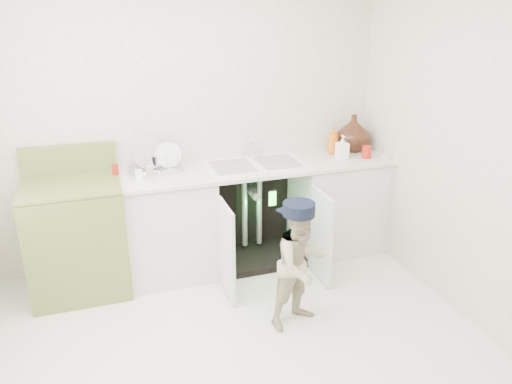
% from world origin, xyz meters
% --- Properties ---
extents(ground, '(3.50, 3.50, 0.00)m').
position_xyz_m(ground, '(0.00, 0.00, 0.00)').
color(ground, beige).
rests_on(ground, ground).
extents(room_shell, '(6.00, 5.50, 1.26)m').
position_xyz_m(room_shell, '(0.00, 0.00, 1.25)').
color(room_shell, '#EFE7CD').
rests_on(room_shell, ground).
extents(counter_run, '(2.44, 1.02, 1.23)m').
position_xyz_m(counter_run, '(0.58, 1.21, 0.48)').
color(counter_run, silver).
rests_on(counter_run, ground).
extents(avocado_stove, '(0.73, 0.65, 1.14)m').
position_xyz_m(avocado_stove, '(-0.94, 1.18, 0.47)').
color(avocado_stove, olive).
rests_on(avocado_stove, ground).
extents(repair_worker, '(0.54, 0.91, 0.94)m').
position_xyz_m(repair_worker, '(0.56, 0.20, 0.48)').
color(repair_worker, tan).
rests_on(repair_worker, ground).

